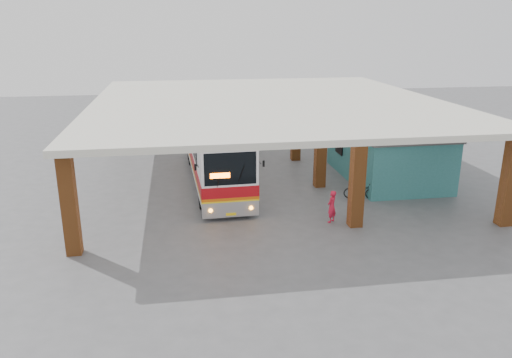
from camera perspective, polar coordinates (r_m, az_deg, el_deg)
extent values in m
plane|color=#515154|center=(26.01, 2.68, -3.21)|extent=(90.00, 90.00, 0.00)
cube|color=#965020|center=(23.38, 11.48, -0.31)|extent=(0.60, 0.60, 4.35)
cube|color=#965020|center=(28.85, 7.38, 3.28)|extent=(0.60, 0.60, 4.35)
cube|color=#965020|center=(34.50, 4.59, 5.70)|extent=(0.60, 0.60, 4.35)
cube|color=#965020|center=(21.47, -20.55, -2.72)|extent=(0.60, 0.60, 4.35)
cube|color=#965020|center=(41.64, -15.25, 7.18)|extent=(0.60, 0.60, 4.35)
cube|color=#965020|center=(25.85, 26.98, -0.20)|extent=(0.60, 0.60, 4.35)
cube|color=#965020|center=(44.06, 11.08, 8.00)|extent=(0.60, 0.60, 4.35)
cube|color=silver|center=(31.16, 1.26, 8.84)|extent=(21.00, 23.00, 0.30)
cube|color=#2A6A67|center=(31.46, 14.72, 2.77)|extent=(5.00, 8.00, 3.00)
cube|color=#464646|center=(31.12, 14.94, 5.53)|extent=(5.20, 8.20, 0.12)
cube|color=#143834|center=(29.31, 11.29, 1.03)|extent=(0.08, 0.95, 2.10)
cube|color=black|center=(31.84, 9.53, 3.83)|extent=(0.08, 1.20, 1.00)
cube|color=black|center=(31.83, 9.47, 3.83)|extent=(0.04, 1.30, 1.10)
cube|color=white|center=(29.73, -4.72, 3.58)|extent=(3.12, 13.15, 3.05)
cube|color=white|center=(28.32, -4.55, 6.28)|extent=(1.41, 3.31, 0.27)
cube|color=#94959A|center=(24.15, -2.95, -3.36)|extent=(2.76, 0.52, 0.76)
cube|color=#AA0B12|center=(29.88, -4.69, 2.47)|extent=(3.16, 13.15, 0.54)
cube|color=#D95D0C|center=(29.97, -4.67, 1.83)|extent=(3.16, 13.15, 0.14)
cube|color=yellow|center=(30.01, -4.67, 1.60)|extent=(3.16, 13.15, 0.11)
cube|color=black|center=(23.35, -2.97, 1.19)|extent=(2.48, 0.18, 1.58)
cube|color=black|center=(30.35, -7.51, 4.83)|extent=(0.35, 9.80, 0.98)
cube|color=black|center=(30.62, -2.36, 5.08)|extent=(0.35, 9.80, 0.98)
cube|color=#FF5905|center=(23.32, -4.13, 0.39)|extent=(0.93, 0.08, 0.24)
sphere|color=orange|center=(23.82, -5.21, -3.62)|extent=(0.20, 0.20, 0.20)
sphere|color=orange|center=(24.07, -0.56, -3.32)|extent=(0.20, 0.20, 0.20)
cube|color=yellow|center=(24.01, -2.86, -4.04)|extent=(0.49, 0.04, 0.13)
cylinder|color=black|center=(25.70, -6.11, -2.26)|extent=(0.38, 1.10, 1.09)
cylinder|color=black|center=(25.98, -0.91, -1.94)|extent=(0.38, 1.10, 1.09)
cylinder|color=black|center=(33.70, -7.38, 2.48)|extent=(0.38, 1.10, 1.09)
cylinder|color=black|center=(33.91, -3.39, 2.69)|extent=(0.38, 1.10, 1.09)
cylinder|color=black|center=(35.07, -7.53, 3.07)|extent=(0.38, 1.10, 1.09)
cylinder|color=black|center=(35.27, -3.69, 3.27)|extent=(0.38, 1.10, 1.09)
imported|color=black|center=(27.63, 11.80, -1.30)|extent=(1.86, 1.06, 0.92)
imported|color=red|center=(24.07, 8.65, -3.12)|extent=(0.68, 0.67, 1.58)
cube|color=red|center=(34.81, 7.10, 2.40)|extent=(0.45, 0.45, 0.05)
cube|color=red|center=(34.76, 7.37, 2.77)|extent=(0.13, 0.37, 0.53)
cylinder|color=black|center=(34.69, 6.85, 2.15)|extent=(0.03, 0.03, 0.18)
cylinder|color=black|center=(34.70, 7.35, 2.14)|extent=(0.03, 0.03, 0.18)
cylinder|color=black|center=(34.98, 6.83, 2.28)|extent=(0.03, 0.03, 0.18)
cylinder|color=black|center=(34.99, 7.32, 2.27)|extent=(0.03, 0.03, 0.18)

